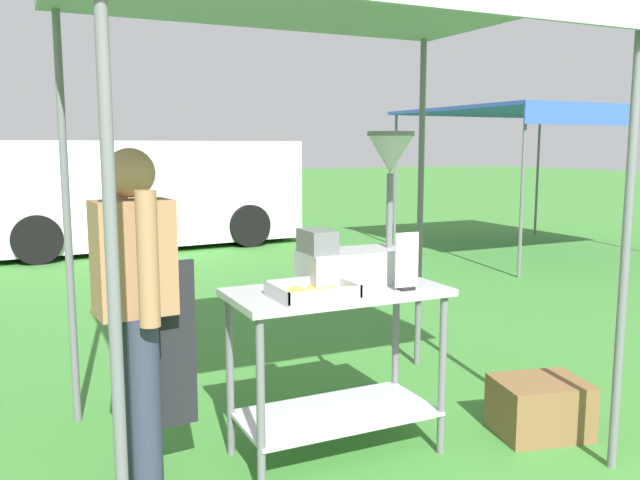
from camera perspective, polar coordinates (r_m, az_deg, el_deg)
The scene contains 10 objects.
ground_plane at distance 8.31m, azimuth -15.08°, elevation -3.39°, with size 70.00×70.00×0.00m, color #3D7F33.
stall_canopy at distance 3.47m, azimuth 0.75°, elevation 19.46°, with size 2.60×1.97×2.41m.
donut_cart at distance 3.46m, azimuth 1.44°, elevation -8.44°, with size 1.11×0.56×0.89m.
donut_tray at distance 3.20m, azimuth -0.80°, elevation -4.58°, with size 0.38×0.31×0.07m.
donut_fryer at distance 3.50m, azimuth 3.57°, elevation 0.71°, with size 0.63×0.28×0.80m.
menu_sign at distance 3.37m, azimuth 7.49°, elevation -2.16°, with size 0.13×0.05×0.29m.
vendor at distance 3.13m, azimuth -15.52°, elevation -5.40°, with size 0.46×0.54×1.61m.
supply_crate at distance 4.04m, azimuth 18.42°, elevation -13.52°, with size 0.56×0.48×0.31m.
van_white at distance 11.05m, azimuth -15.73°, elevation 3.99°, with size 5.27×2.42×1.69m.
neighbour_tent at distance 10.49m, azimuth 18.21°, elevation 10.33°, with size 3.21×3.12×2.16m.
Camera 1 is at (-1.41, -2.02, 1.62)m, focal length 37.10 mm.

